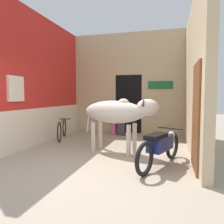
{
  "coord_description": "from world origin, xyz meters",
  "views": [
    {
      "loc": [
        1.64,
        -3.66,
        1.46
      ],
      "look_at": [
        0.1,
        2.16,
        1.01
      ],
      "focal_mm": 35.0,
      "sensor_mm": 36.0,
      "label": 1
    }
  ],
  "objects_px": {
    "shopkeeper_seated": "(122,117)",
    "plastic_stool": "(114,128)",
    "cow": "(118,113)",
    "motorcycle_near": "(160,146)",
    "bicycle": "(62,129)"
  },
  "relations": [
    {
      "from": "shopkeeper_seated",
      "to": "plastic_stool",
      "type": "relative_size",
      "value": 2.8
    },
    {
      "from": "cow",
      "to": "plastic_stool",
      "type": "xyz_separation_m",
      "value": [
        -0.73,
        2.51,
        -0.8
      ]
    },
    {
      "from": "motorcycle_near",
      "to": "shopkeeper_seated",
      "type": "bearing_deg",
      "value": 114.5
    },
    {
      "from": "shopkeeper_seated",
      "to": "bicycle",
      "type": "bearing_deg",
      "value": -143.71
    },
    {
      "from": "bicycle",
      "to": "shopkeeper_seated",
      "type": "xyz_separation_m",
      "value": [
        1.78,
        1.31,
        0.33
      ]
    },
    {
      "from": "shopkeeper_seated",
      "to": "plastic_stool",
      "type": "bearing_deg",
      "value": -173.59
    },
    {
      "from": "cow",
      "to": "plastic_stool",
      "type": "height_order",
      "value": "cow"
    },
    {
      "from": "motorcycle_near",
      "to": "bicycle",
      "type": "bearing_deg",
      "value": 147.94
    },
    {
      "from": "bicycle",
      "to": "shopkeeper_seated",
      "type": "distance_m",
      "value": 2.23
    },
    {
      "from": "motorcycle_near",
      "to": "shopkeeper_seated",
      "type": "height_order",
      "value": "shopkeeper_seated"
    },
    {
      "from": "cow",
      "to": "shopkeeper_seated",
      "type": "distance_m",
      "value": 2.6
    },
    {
      "from": "plastic_stool",
      "to": "bicycle",
      "type": "bearing_deg",
      "value": -139.35
    },
    {
      "from": "cow",
      "to": "shopkeeper_seated",
      "type": "bearing_deg",
      "value": 99.79
    },
    {
      "from": "bicycle",
      "to": "plastic_stool",
      "type": "distance_m",
      "value": 1.96
    },
    {
      "from": "motorcycle_near",
      "to": "shopkeeper_seated",
      "type": "xyz_separation_m",
      "value": [
        -1.54,
        3.39,
        0.24
      ]
    }
  ]
}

